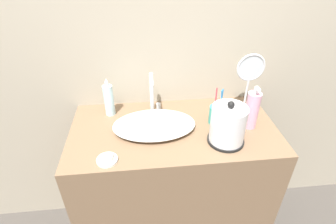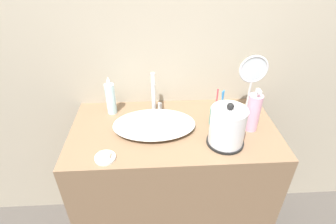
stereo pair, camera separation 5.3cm
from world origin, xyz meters
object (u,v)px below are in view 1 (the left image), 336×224
object	(u,v)px
faucet	(153,92)
toothbrush_cup	(217,114)
shampoo_bottle	(109,100)
vanity_mirror	(249,79)
lotion_bottle	(252,110)
electric_kettle	(228,126)

from	to	relation	value
faucet	toothbrush_cup	size ratio (longest dim) A/B	1.12
shampoo_bottle	faucet	bearing A→B (deg)	1.40
faucet	vanity_mirror	bearing A→B (deg)	-4.26
toothbrush_cup	vanity_mirror	world-z (taller)	vanity_mirror
faucet	shampoo_bottle	world-z (taller)	faucet
faucet	vanity_mirror	xyz separation A→B (m)	(0.51, -0.04, 0.07)
lotion_bottle	vanity_mirror	xyz separation A→B (m)	(0.03, 0.16, 0.09)
electric_kettle	vanity_mirror	size ratio (longest dim) A/B	0.67
vanity_mirror	shampoo_bottle	bearing A→B (deg)	177.53
lotion_bottle	shampoo_bottle	xyz separation A→B (m)	(-0.71, 0.19, -0.01)
faucet	lotion_bottle	distance (m)	0.52
electric_kettle	toothbrush_cup	bearing A→B (deg)	92.20
toothbrush_cup	vanity_mirror	distance (m)	0.26
lotion_bottle	toothbrush_cup	bearing A→B (deg)	162.94
electric_kettle	faucet	bearing A→B (deg)	137.58
electric_kettle	lotion_bottle	distance (m)	0.19
lotion_bottle	shampoo_bottle	distance (m)	0.74
faucet	lotion_bottle	size ratio (longest dim) A/B	0.98
lotion_bottle	shampoo_bottle	bearing A→B (deg)	165.20
faucet	vanity_mirror	world-z (taller)	vanity_mirror
electric_kettle	lotion_bottle	size ratio (longest dim) A/B	0.96
electric_kettle	vanity_mirror	distance (m)	0.33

